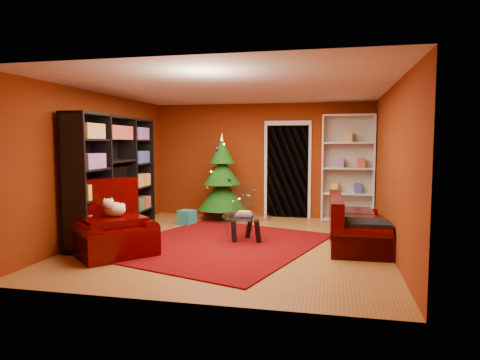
% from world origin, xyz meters
% --- Properties ---
extents(floor, '(5.00, 5.50, 0.05)m').
position_xyz_m(floor, '(0.00, 0.00, -0.03)').
color(floor, brown).
rests_on(floor, ground).
extents(ceiling, '(5.00, 5.50, 0.05)m').
position_xyz_m(ceiling, '(0.00, 0.00, 2.62)').
color(ceiling, silver).
rests_on(ceiling, wall_back).
extents(wall_back, '(5.00, 0.05, 2.60)m').
position_xyz_m(wall_back, '(0.00, 2.77, 1.30)').
color(wall_back, maroon).
rests_on(wall_back, ground).
extents(wall_left, '(0.05, 5.50, 2.60)m').
position_xyz_m(wall_left, '(-2.52, 0.00, 1.30)').
color(wall_left, maroon).
rests_on(wall_left, ground).
extents(wall_right, '(0.05, 5.50, 2.60)m').
position_xyz_m(wall_right, '(2.52, 0.00, 1.30)').
color(wall_right, maroon).
rests_on(wall_right, ground).
extents(doorway, '(1.06, 0.60, 2.16)m').
position_xyz_m(doorway, '(0.60, 2.73, 1.05)').
color(doorway, black).
rests_on(doorway, floor).
extents(rug, '(3.84, 4.16, 0.02)m').
position_xyz_m(rug, '(-0.25, -0.15, 0.01)').
color(rug, '#630405').
rests_on(rug, floor).
extents(media_unit, '(0.58, 2.87, 2.18)m').
position_xyz_m(media_unit, '(-2.27, 0.13, 1.09)').
color(media_unit, black).
rests_on(media_unit, floor).
extents(christmas_tree, '(1.22, 1.22, 1.93)m').
position_xyz_m(christmas_tree, '(-0.78, 2.14, 0.94)').
color(christmas_tree, '#0F410C').
rests_on(christmas_tree, floor).
extents(gift_box_teal, '(0.37, 0.37, 0.30)m').
position_xyz_m(gift_box_teal, '(-1.37, 1.44, 0.15)').
color(gift_box_teal, teal).
rests_on(gift_box_teal, floor).
extents(gift_box_red, '(0.25, 0.25, 0.21)m').
position_xyz_m(gift_box_red, '(-1.27, 2.59, 0.10)').
color(gift_box_red, '#A21516').
rests_on(gift_box_red, floor).
extents(white_bookshelf, '(1.11, 0.42, 2.37)m').
position_xyz_m(white_bookshelf, '(1.93, 2.57, 1.15)').
color(white_bookshelf, white).
rests_on(white_bookshelf, floor).
extents(armchair, '(1.67, 1.67, 0.92)m').
position_xyz_m(armchair, '(-1.66, -1.09, 0.46)').
color(armchair, '#300000').
rests_on(armchair, rug).
extents(dog, '(0.49, 0.50, 0.30)m').
position_xyz_m(dog, '(-1.66, -1.02, 0.69)').
color(dog, beige).
rests_on(dog, armchair).
extents(sofa, '(0.92, 1.98, 0.84)m').
position_xyz_m(sofa, '(2.02, 0.29, 0.42)').
color(sofa, '#300000').
rests_on(sofa, rug).
extents(coffee_table, '(0.88, 0.88, 0.54)m').
position_xyz_m(coffee_table, '(0.17, 0.17, 0.23)').
color(coffee_table, gray).
rests_on(coffee_table, rug).
extents(acrylic_chair, '(0.49, 0.52, 0.85)m').
position_xyz_m(acrylic_chair, '(-0.05, 0.64, 0.42)').
color(acrylic_chair, '#66605B').
rests_on(acrylic_chair, rug).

